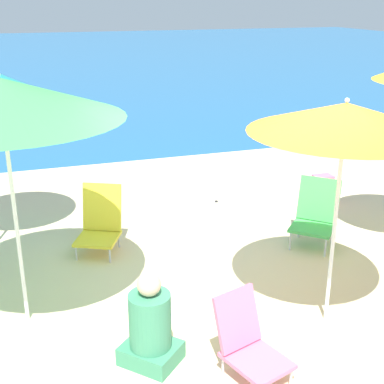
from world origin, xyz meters
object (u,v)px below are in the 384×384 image
object	(u,v)px
beach_umbrella_green	(1,99)
beach_chair_pink	(248,341)
beach_chair_yellow	(100,222)
person_seated_far	(150,327)
water_bottle	(216,210)
beach_chair_green	(316,213)
backpack_pink	(322,188)
beach_umbrella_orange	(345,118)

from	to	relation	value
beach_umbrella_green	beach_chair_pink	size ratio (longest dim) A/B	3.41
beach_chair_pink	beach_chair_yellow	bearing A→B (deg)	87.70
beach_chair_pink	person_seated_far	size ratio (longest dim) A/B	0.82
beach_chair_yellow	water_bottle	xyz separation A→B (m)	(1.70, 0.52, -0.27)
beach_umbrella_green	person_seated_far	world-z (taller)	beach_umbrella_green
water_bottle	beach_chair_pink	bearing A→B (deg)	-106.51
beach_chair_green	beach_chair_pink	bearing A→B (deg)	-88.51
beach_chair_green	beach_chair_yellow	bearing A→B (deg)	-151.07
beach_chair_green	backpack_pink	xyz separation A→B (m)	(0.89, 1.28, -0.21)
beach_chair_yellow	backpack_pink	xyz separation A→B (m)	(3.45, 0.61, -0.17)
beach_umbrella_orange	backpack_pink	bearing A→B (deg)	59.45
beach_umbrella_orange	beach_chair_yellow	world-z (taller)	beach_umbrella_orange
beach_chair_green	beach_umbrella_green	bearing A→B (deg)	-126.11
beach_umbrella_green	beach_chair_green	world-z (taller)	beach_umbrella_green
beach_chair_green	beach_chair_pink	world-z (taller)	beach_chair_green
beach_umbrella_orange	beach_umbrella_green	distance (m)	2.87
beach_umbrella_orange	beach_chair_yellow	distance (m)	3.26
water_bottle	person_seated_far	bearing A→B (deg)	-120.58
beach_umbrella_green	beach_chair_yellow	size ratio (longest dim) A/B	2.93
person_seated_far	water_bottle	distance (m)	3.26
water_bottle	beach_umbrella_orange	bearing A→B (deg)	-88.03
beach_umbrella_orange	water_bottle	distance (m)	3.30
backpack_pink	beach_chair_yellow	bearing A→B (deg)	-169.91
beach_chair_yellow	water_bottle	size ratio (longest dim) A/B	3.38
person_seated_far	backpack_pink	size ratio (longest dim) A/B	2.12
backpack_pink	water_bottle	size ratio (longest dim) A/B	1.68
beach_chair_yellow	backpack_pink	bearing A→B (deg)	36.01
water_bottle	beach_chair_yellow	bearing A→B (deg)	-163.10
beach_chair_green	beach_chair_pink	distance (m)	2.69
beach_chair_yellow	person_seated_far	distance (m)	2.28
beach_umbrella_orange	water_bottle	size ratio (longest dim) A/B	9.02
beach_chair_yellow	beach_chair_green	bearing A→B (deg)	11.33
beach_umbrella_orange	backpack_pink	distance (m)	3.71
person_seated_far	beach_chair_pink	bearing A→B (deg)	-71.57
beach_chair_yellow	beach_chair_pink	distance (m)	2.77
backpack_pink	beach_umbrella_green	bearing A→B (deg)	-156.34
beach_umbrella_orange	water_bottle	world-z (taller)	beach_umbrella_orange
person_seated_far	beach_chair_green	bearing A→B (deg)	-10.56
beach_chair_yellow	beach_chair_pink	bearing A→B (deg)	-48.22
backpack_pink	beach_chair_green	bearing A→B (deg)	-124.89
beach_umbrella_green	beach_chair_green	xyz separation A→B (m)	(3.48, 0.64, -1.72)
backpack_pink	person_seated_far	bearing A→B (deg)	-139.61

